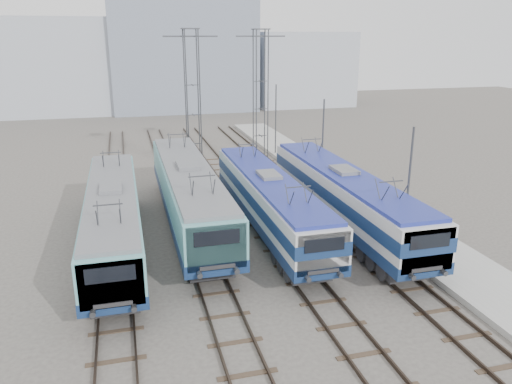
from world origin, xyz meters
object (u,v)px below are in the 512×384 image
object	(u,v)px
locomotive_far_right	(344,194)
catenary_tower_west	(193,95)
locomotive_center_right	(270,198)
mast_front	(408,192)
locomotive_far_left	(113,215)
catenary_tower_east	(261,91)
mast_rear	(276,121)
mast_mid	(322,146)
locomotive_center_left	(189,191)

from	to	relation	value
locomotive_far_right	catenary_tower_west	xyz separation A→B (m)	(-6.75, 16.12, 4.34)
locomotive_center_right	mast_front	size ratio (longest dim) A/B	2.46
locomotive_far_left	catenary_tower_east	size ratio (longest dim) A/B	1.45
catenary_tower_west	mast_rear	size ratio (longest dim) A/B	1.71
locomotive_far_left	mast_front	size ratio (longest dim) A/B	2.49
locomotive_far_left	catenary_tower_east	distance (m)	22.75
catenary_tower_west	mast_mid	distance (m)	12.16
catenary_tower_west	mast_mid	world-z (taller)	catenary_tower_west
locomotive_far_left	catenary_tower_west	world-z (taller)	catenary_tower_west
locomotive_far_right	locomotive_far_left	bearing A→B (deg)	179.26
locomotive_far_left	catenary_tower_west	bearing A→B (deg)	67.05
locomotive_far_right	mast_rear	xyz separation A→B (m)	(1.85, 20.12, 1.20)
catenary_tower_east	mast_rear	xyz separation A→B (m)	(2.10, 2.00, -3.14)
locomotive_center_right	catenary_tower_east	distance (m)	18.48
locomotive_center_left	locomotive_center_right	xyz separation A→B (m)	(4.50, -2.17, -0.13)
mast_mid	mast_rear	xyz separation A→B (m)	(0.00, 12.00, 0.00)
locomotive_far_right	catenary_tower_east	bearing A→B (deg)	90.79
catenary_tower_east	locomotive_center_right	bearing A→B (deg)	-103.71
locomotive_far_right	mast_front	bearing A→B (deg)	-64.53
mast_rear	catenary_tower_east	bearing A→B (deg)	-136.40
mast_front	locomotive_center_right	bearing A→B (deg)	144.23
locomotive_center_left	catenary_tower_east	bearing A→B (deg)	60.16
catenary_tower_west	mast_front	distance (m)	22.00
locomotive_far_left	mast_mid	bearing A→B (deg)	27.36
locomotive_far_right	catenary_tower_east	distance (m)	18.63
locomotive_far_left	catenary_tower_east	bearing A→B (deg)	53.56
catenary_tower_east	mast_mid	distance (m)	10.69
catenary_tower_east	mast_front	bearing A→B (deg)	-84.55
catenary_tower_east	mast_mid	size ratio (longest dim) A/B	1.71
mast_front	locomotive_far_left	bearing A→B (deg)	165.19
locomotive_center_right	mast_mid	distance (m)	9.85
locomotive_center_left	catenary_tower_east	xyz separation A→B (m)	(8.75, 15.25, 4.30)
locomotive_far_right	locomotive_center_left	bearing A→B (deg)	162.36
locomotive_center_right	catenary_tower_east	bearing A→B (deg)	76.29
locomotive_far_left	locomotive_center_right	xyz separation A→B (m)	(9.00, 0.52, 0.03)
locomotive_center_right	mast_mid	size ratio (longest dim) A/B	2.46
locomotive_center_left	mast_mid	distance (m)	12.11
catenary_tower_west	mast_rear	distance (m)	9.99
locomotive_far_right	mast_mid	bearing A→B (deg)	77.16
locomotive_far_left	mast_front	distance (m)	15.93
locomotive_far_right	mast_front	world-z (taller)	mast_front
locomotive_far_left	mast_front	bearing A→B (deg)	-14.81
locomotive_far_left	mast_rear	world-z (taller)	mast_rear
locomotive_center_right	catenary_tower_west	world-z (taller)	catenary_tower_west
locomotive_far_left	locomotive_center_left	size ratio (longest dim) A/B	0.92
locomotive_center_left	mast_front	distance (m)	12.83
mast_front	mast_mid	bearing A→B (deg)	90.00
catenary_tower_west	mast_front	size ratio (longest dim) A/B	1.71
catenary_tower_east	catenary_tower_west	bearing A→B (deg)	-162.90
locomotive_center_right	mast_rear	distance (m)	20.48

